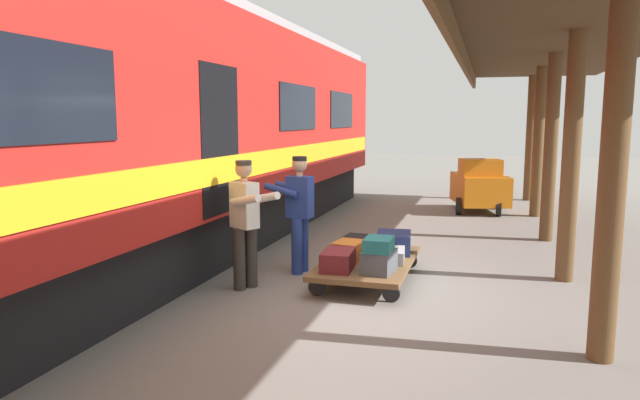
% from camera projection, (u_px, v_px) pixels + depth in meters
% --- Properties ---
extents(ground_plane, '(60.00, 60.00, 0.00)m').
position_uv_depth(ground_plane, '(382.00, 295.00, 7.32)').
color(ground_plane, slate).
extents(platform_canopy, '(3.20, 20.23, 3.56)m').
position_uv_depth(platform_canopy, '(591.00, 25.00, 6.23)').
color(platform_canopy, brown).
rests_on(platform_canopy, ground_plane).
extents(train_car, '(3.02, 18.78, 4.00)m').
position_uv_depth(train_car, '(124.00, 131.00, 8.08)').
color(train_car, '#B21E19').
rests_on(train_car, ground_plane).
extents(luggage_cart, '(1.20, 2.14, 0.29)m').
position_uv_depth(luggage_cart, '(367.00, 263.00, 7.95)').
color(luggage_cart, brown).
rests_on(luggage_cart, ground_plane).
extents(suitcase_navy_fabric, '(0.56, 0.69, 0.29)m').
position_uv_depth(suitcase_navy_fabric, '(394.00, 242.00, 8.41)').
color(suitcase_navy_fabric, navy).
rests_on(suitcase_navy_fabric, luggage_cart).
extents(suitcase_orange_carryall, '(0.42, 0.51, 0.25)m').
position_uv_depth(suitcase_orange_carryall, '(349.00, 250.00, 8.00)').
color(suitcase_orange_carryall, '#CC6B23').
rests_on(suitcase_orange_carryall, luggage_cart).
extents(suitcase_gray_aluminum, '(0.53, 0.58, 0.18)m').
position_uv_depth(suitcase_gray_aluminum, '(387.00, 255.00, 7.86)').
color(suitcase_gray_aluminum, '#9EA0A5').
rests_on(suitcase_gray_aluminum, luggage_cart).
extents(suitcase_slate_roller, '(0.42, 0.52, 0.29)m').
position_uv_depth(suitcase_slate_roller, '(379.00, 261.00, 7.29)').
color(suitcase_slate_roller, '#4C515B').
rests_on(suitcase_slate_roller, luggage_cart).
extents(suitcase_maroon_trunk, '(0.42, 0.62, 0.25)m').
position_uv_depth(suitcase_maroon_trunk, '(338.00, 260.00, 7.45)').
color(suitcase_maroon_trunk, maroon).
rests_on(suitcase_maroon_trunk, luggage_cart).
extents(suitcase_black_hardshell, '(0.47, 0.55, 0.20)m').
position_uv_depth(suitcase_black_hardshell, '(358.00, 243.00, 8.57)').
color(suitcase_black_hardshell, black).
rests_on(suitcase_black_hardshell, luggage_cart).
extents(suitcase_teal_softside, '(0.34, 0.44, 0.17)m').
position_uv_depth(suitcase_teal_softside, '(379.00, 244.00, 7.22)').
color(suitcase_teal_softside, '#1E666B').
rests_on(suitcase_teal_softside, suitcase_slate_roller).
extents(porter_in_overalls, '(0.70, 0.49, 1.70)m').
position_uv_depth(porter_in_overalls, '(299.00, 210.00, 8.28)').
color(porter_in_overalls, navy).
rests_on(porter_in_overalls, ground_plane).
extents(porter_by_door, '(0.74, 0.62, 1.70)m').
position_uv_depth(porter_by_door, '(246.00, 220.00, 7.47)').
color(porter_by_door, '#332D28').
rests_on(porter_by_door, ground_plane).
extents(baggage_tug, '(1.50, 1.93, 1.30)m').
position_uv_depth(baggage_tug, '(480.00, 186.00, 13.81)').
color(baggage_tug, orange).
rests_on(baggage_tug, ground_plane).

